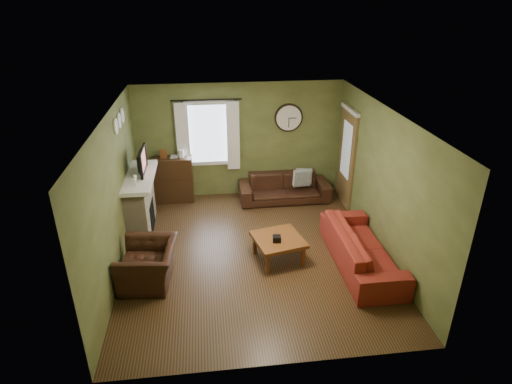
{
  "coord_description": "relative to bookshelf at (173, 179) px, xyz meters",
  "views": [
    {
      "loc": [
        -0.76,
        -6.56,
        4.37
      ],
      "look_at": [
        0.1,
        0.4,
        1.05
      ],
      "focal_mm": 30.0,
      "sensor_mm": 36.0,
      "label": 1
    }
  ],
  "objects": [
    {
      "name": "medallion_left",
      "position": [
        -0.76,
        -1.59,
        1.73
      ],
      "size": [
        0.28,
        0.28,
        0.03
      ],
      "primitive_type": "cylinder",
      "color": "white",
      "rests_on": "wall_left"
    },
    {
      "name": "wall_front",
      "position": [
        1.52,
        -4.99,
        0.78
      ],
      "size": [
        4.6,
        0.0,
        2.6
      ],
      "primitive_type": "cube",
      "color": "#5B6432",
      "rests_on": "ground"
    },
    {
      "name": "sofa_brown",
      "position": [
        2.49,
        -0.27,
        -0.22
      ],
      "size": [
        2.02,
        0.79,
        0.59
      ],
      "primitive_type": "imported",
      "color": "black",
      "rests_on": "floor"
    },
    {
      "name": "curtain_left",
      "position": [
        0.27,
        0.09,
        0.93
      ],
      "size": [
        0.28,
        0.04,
        1.55
      ],
      "primitive_type": "cube",
      "color": "white",
      "rests_on": "wall_back"
    },
    {
      "name": "medallion_right",
      "position": [
        -0.76,
        -0.89,
        1.73
      ],
      "size": [
        0.28,
        0.28,
        0.03
      ],
      "primitive_type": "cylinder",
      "color": "white",
      "rests_on": "wall_left"
    },
    {
      "name": "floor",
      "position": [
        1.52,
        -2.39,
        -0.52
      ],
      "size": [
        4.6,
        5.2,
        0.0
      ],
      "primitive_type": "cube",
      "color": "#402A17",
      "rests_on": "ground"
    },
    {
      "name": "curtain_rod",
      "position": [
        0.82,
        0.09,
        1.75
      ],
      "size": [
        0.03,
        0.03,
        1.5
      ],
      "primitive_type": "cylinder",
      "color": "black",
      "rests_on": "wall_back"
    },
    {
      "name": "fireplace",
      "position": [
        -0.58,
        -1.24,
        0.03
      ],
      "size": [
        0.4,
        1.4,
        1.1
      ],
      "primitive_type": "cube",
      "color": "tan",
      "rests_on": "floor"
    },
    {
      "name": "tissue_box",
      "position": [
        1.9,
        -2.73,
        -0.12
      ],
      "size": [
        0.15,
        0.15,
        0.11
      ],
      "primitive_type": "cube",
      "rotation": [
        0.0,
        0.0,
        -0.1
      ],
      "color": "black",
      "rests_on": "coffee_table"
    },
    {
      "name": "tv_screen",
      "position": [
        -0.45,
        -1.09,
        0.89
      ],
      "size": [
        0.02,
        0.62,
        0.36
      ],
      "primitive_type": "cube",
      "color": "#994C3F",
      "rests_on": "mantel"
    },
    {
      "name": "book",
      "position": [
        -0.02,
        0.04,
        0.44
      ],
      "size": [
        0.18,
        0.23,
        0.02
      ],
      "primitive_type": "imported",
      "rotation": [
        0.0,
        0.0,
        -0.03
      ],
      "color": "brown",
      "rests_on": "bookshelf"
    },
    {
      "name": "door",
      "position": [
        3.79,
        -0.54,
        0.53
      ],
      "size": [
        0.05,
        0.9,
        2.1
      ],
      "primitive_type": "cube",
      "color": "brown",
      "rests_on": "floor"
    },
    {
      "name": "pillow_right",
      "position": [
        2.93,
        -0.26,
        0.03
      ],
      "size": [
        0.37,
        0.16,
        0.36
      ],
      "primitive_type": "cube",
      "rotation": [
        0.0,
        0.0,
        -0.17
      ],
      "color": "gray",
      "rests_on": "sofa_brown"
    },
    {
      "name": "pillow_left",
      "position": [
        2.87,
        -0.34,
        0.03
      ],
      "size": [
        0.4,
        0.16,
        0.39
      ],
      "primitive_type": "cube",
      "rotation": [
        0.0,
        0.0,
        0.1
      ],
      "color": "gray",
      "rests_on": "sofa_brown"
    },
    {
      "name": "mantel",
      "position": [
        -0.55,
        -1.24,
        0.62
      ],
      "size": [
        0.58,
        1.6,
        0.08
      ],
      "primitive_type": "cube",
      "color": "white",
      "rests_on": "fireplace"
    },
    {
      "name": "window_pane",
      "position": [
        0.82,
        0.19,
        0.98
      ],
      "size": [
        1.0,
        0.02,
        1.3
      ],
      "primitive_type": null,
      "color": "silver",
      "rests_on": "wall_back"
    },
    {
      "name": "curtain_right",
      "position": [
        1.37,
        0.09,
        0.93
      ],
      "size": [
        0.28,
        0.04,
        1.55
      ],
      "primitive_type": "cube",
      "color": "white",
      "rests_on": "wall_back"
    },
    {
      "name": "sofa_red",
      "position": [
        3.35,
        -2.96,
        -0.19
      ],
      "size": [
        0.89,
        2.26,
        0.66
      ],
      "primitive_type": "imported",
      "rotation": [
        0.0,
        0.0,
        1.57
      ],
      "color": "maroon",
      "rests_on": "floor"
    },
    {
      "name": "armchair",
      "position": [
        -0.27,
        -3.0,
        -0.19
      ],
      "size": [
        0.97,
        1.09,
        0.66
      ],
      "primitive_type": "imported",
      "rotation": [
        0.0,
        0.0,
        -1.66
      ],
      "color": "black",
      "rests_on": "floor"
    },
    {
      "name": "wall_left",
      "position": [
        -0.78,
        -2.39,
        0.78
      ],
      "size": [
        0.0,
        5.2,
        2.6
      ],
      "primitive_type": "cube",
      "color": "#5B6432",
      "rests_on": "ground"
    },
    {
      "name": "firebox",
      "position": [
        -0.39,
        -1.24,
        -0.22
      ],
      "size": [
        0.04,
        0.6,
        0.55
      ],
      "primitive_type": "cube",
      "color": "black",
      "rests_on": "fireplace"
    },
    {
      "name": "wall_back",
      "position": [
        1.52,
        0.21,
        0.78
      ],
      "size": [
        4.6,
        0.0,
        2.6
      ],
      "primitive_type": "cube",
      "color": "#5B6432",
      "rests_on": "ground"
    },
    {
      "name": "wine_glass_b",
      "position": [
        -0.53,
        -1.71,
        0.76
      ],
      "size": [
        0.07,
        0.07,
        0.2
      ],
      "primitive_type": null,
      "color": "white",
      "rests_on": "mantel"
    },
    {
      "name": "wall_clock",
      "position": [
        2.62,
        0.16,
        1.28
      ],
      "size": [
        0.64,
        0.06,
        0.64
      ],
      "primitive_type": null,
      "color": "white",
      "rests_on": "wall_back"
    },
    {
      "name": "wine_glass_a",
      "position": [
        -0.53,
        -1.79,
        0.75
      ],
      "size": [
        0.06,
        0.06,
        0.18
      ],
      "primitive_type": null,
      "color": "white",
      "rests_on": "mantel"
    },
    {
      "name": "tv",
      "position": [
        -0.53,
        -1.09,
        0.84
      ],
      "size": [
        0.08,
        0.6,
        0.35
      ],
      "primitive_type": "imported",
      "rotation": [
        0.0,
        0.0,
        1.57
      ],
      "color": "black",
      "rests_on": "mantel"
    },
    {
      "name": "bookshelf",
      "position": [
        0.0,
        0.0,
        0.0
      ],
      "size": [
        0.87,
        0.37,
        1.04
      ],
      "primitive_type": null,
      "color": "#311E0F",
      "rests_on": "floor"
    },
    {
      "name": "wall_right",
      "position": [
        3.82,
        -2.39,
        0.78
      ],
      "size": [
        0.0,
        5.2,
        2.6
      ],
      "primitive_type": "cube",
      "color": "#5B6432",
      "rests_on": "ground"
    },
    {
      "name": "medallion_mid",
      "position": [
        -0.76,
        -1.24,
        1.73
      ],
      "size": [
        0.28,
        0.28,
        0.03
      ],
      "primitive_type": "cylinder",
      "color": "white",
      "rests_on": "wall_left"
    },
    {
      "name": "coffee_table",
      "position": [
        1.94,
        -2.63,
        -0.3
      ],
      "size": [
        0.98,
        0.98,
        0.43
      ],
      "primitive_type": null,
      "rotation": [
        0.0,
        0.0,
        0.23
      ],
      "color": "brown",
      "rests_on": "floor"
    },
    {
      "name": "ceiling",
      "position": [
        1.52,
        -2.39,
        2.08
      ],
      "size": [
        4.6,
        5.2,
        0.0
      ],
      "primitive_type": "cube",
      "color": "white",
      "rests_on": "ground"
    }
  ]
}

